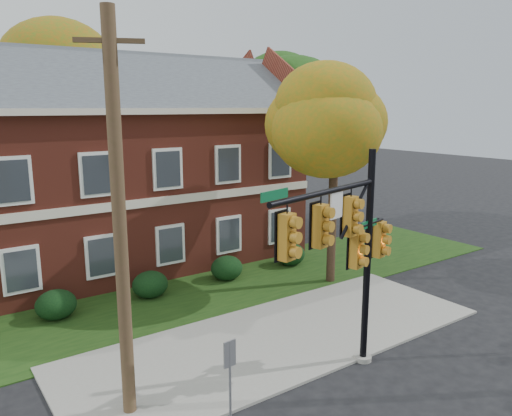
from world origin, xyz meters
TOP-DOWN VIEW (x-y plane):
  - ground at (0.00, 0.00)m, footprint 120.00×120.00m
  - sidewalk at (0.00, 1.00)m, footprint 14.00×5.00m
  - grass_strip at (0.00, 6.00)m, footprint 30.00×6.00m
  - apartment_building at (-2.00, 11.95)m, footprint 18.80×8.80m
  - hedge_left at (-5.50, 6.70)m, footprint 1.40×1.26m
  - hedge_center at (-2.00, 6.70)m, footprint 1.40×1.26m
  - hedge_right at (1.50, 6.70)m, footprint 1.40×1.26m
  - hedge_far_right at (5.00, 6.70)m, footprint 1.40×1.26m
  - tree_near_right at (5.22, 3.87)m, footprint 4.50×4.25m
  - tree_right_rear at (9.31, 12.81)m, footprint 6.30×5.95m
  - tree_far_rear at (-0.66, 19.79)m, footprint 6.84×6.46m
  - traffic_signal at (0.03, -1.78)m, footprint 5.40×1.53m
  - utility_pole at (-5.44, -0.03)m, footprint 1.37×0.71m
  - sign_post at (-3.80, -2.00)m, footprint 0.32×0.07m

SIDE VIEW (x-z plane):
  - ground at x=0.00m, z-range 0.00..0.00m
  - grass_strip at x=0.00m, z-range 0.00..0.04m
  - sidewalk at x=0.00m, z-range 0.00..0.08m
  - hedge_left at x=-5.50m, z-range 0.00..1.05m
  - hedge_center at x=-2.00m, z-range 0.00..1.05m
  - hedge_right at x=1.50m, z-range 0.00..1.05m
  - hedge_far_right at x=5.00m, z-range 0.00..1.05m
  - sign_post at x=-3.80m, z-range 0.40..2.62m
  - traffic_signal at x=0.03m, z-range 0.75..6.93m
  - utility_pole at x=-5.44m, z-range 0.07..9.45m
  - apartment_building at x=-2.00m, z-range 0.12..9.86m
  - tree_near_right at x=5.22m, z-range 2.38..10.96m
  - tree_right_rear at x=9.31m, z-range 2.81..13.43m
  - tree_far_rear at x=-0.66m, z-range 3.08..14.60m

